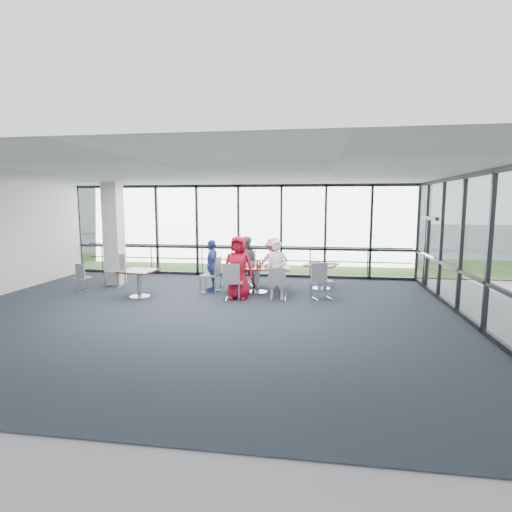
# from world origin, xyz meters

# --- Properties ---
(floor) EXTENTS (12.00, 10.00, 0.02)m
(floor) POSITION_xyz_m (0.00, 0.00, -0.01)
(floor) COLOR #202831
(floor) RESTS_ON ground
(ceiling) EXTENTS (12.00, 10.00, 0.04)m
(ceiling) POSITION_xyz_m (0.00, 0.00, 3.20)
(ceiling) COLOR silver
(ceiling) RESTS_ON ground
(wall_front) EXTENTS (12.00, 0.10, 3.20)m
(wall_front) POSITION_xyz_m (0.00, -5.00, 1.60)
(wall_front) COLOR silver
(wall_front) RESTS_ON ground
(curtain_wall_back) EXTENTS (12.00, 0.10, 3.20)m
(curtain_wall_back) POSITION_xyz_m (0.00, 5.00, 1.60)
(curtain_wall_back) COLOR white
(curtain_wall_back) RESTS_ON ground
(curtain_wall_right) EXTENTS (0.10, 10.00, 3.20)m
(curtain_wall_right) POSITION_xyz_m (6.00, 0.00, 1.60)
(curtain_wall_right) COLOR white
(curtain_wall_right) RESTS_ON ground
(exit_door) EXTENTS (0.12, 1.60, 2.10)m
(exit_door) POSITION_xyz_m (6.00, 3.75, 1.05)
(exit_door) COLOR black
(exit_door) RESTS_ON ground
(structural_column) EXTENTS (0.50, 0.50, 3.20)m
(structural_column) POSITION_xyz_m (-3.60, 3.00, 1.60)
(structural_column) COLOR silver
(structural_column) RESTS_ON ground
(apron) EXTENTS (80.00, 70.00, 0.02)m
(apron) POSITION_xyz_m (0.00, 10.00, -0.02)
(apron) COLOR slate
(apron) RESTS_ON ground
(grass_strip) EXTENTS (80.00, 5.00, 0.01)m
(grass_strip) POSITION_xyz_m (0.00, 8.00, 0.01)
(grass_strip) COLOR #315B24
(grass_strip) RESTS_ON ground
(hangar_main) EXTENTS (24.00, 10.00, 6.00)m
(hangar_main) POSITION_xyz_m (4.00, 32.00, 3.00)
(hangar_main) COLOR silver
(hangar_main) RESTS_ON ground
(hangar_aux) EXTENTS (10.00, 6.00, 4.00)m
(hangar_aux) POSITION_xyz_m (-18.00, 28.00, 2.00)
(hangar_aux) COLOR silver
(hangar_aux) RESTS_ON ground
(guard_rail) EXTENTS (12.00, 0.06, 0.06)m
(guard_rail) POSITION_xyz_m (0.00, 5.60, 0.50)
(guard_rail) COLOR #2D2D33
(guard_rail) RESTS_ON ground
(main_table) EXTENTS (1.92, 1.16, 0.75)m
(main_table) POSITION_xyz_m (1.05, 2.44, 0.62)
(main_table) COLOR #371411
(main_table) RESTS_ON ground
(side_table_left) EXTENTS (0.99, 0.99, 0.75)m
(side_table_left) POSITION_xyz_m (-2.06, 1.39, 0.64)
(side_table_left) COLOR #371411
(side_table_left) RESTS_ON ground
(side_table_right) EXTENTS (1.08, 1.08, 0.75)m
(side_table_right) POSITION_xyz_m (2.86, 3.22, 0.63)
(side_table_right) COLOR #371411
(side_table_right) RESTS_ON ground
(diner_near_left) EXTENTS (0.84, 0.55, 1.70)m
(diner_near_left) POSITION_xyz_m (0.65, 1.60, 0.85)
(diner_near_left) COLOR #B10D23
(diner_near_left) RESTS_ON ground
(diner_near_right) EXTENTS (0.59, 0.44, 1.58)m
(diner_near_right) POSITION_xyz_m (1.68, 1.76, 0.79)
(diner_near_right) COLOR white
(diner_near_right) RESTS_ON ground
(diner_far_left) EXTENTS (0.83, 0.60, 1.56)m
(diner_far_left) POSITION_xyz_m (0.57, 3.18, 0.78)
(diner_far_left) COLOR slate
(diner_far_left) RESTS_ON ground
(diner_far_right) EXTENTS (1.00, 0.57, 1.50)m
(diner_far_right) POSITION_xyz_m (1.41, 3.31, 0.75)
(diner_far_right) COLOR #D27A84
(diner_far_right) RESTS_ON ground
(diner_end) EXTENTS (0.74, 1.00, 1.52)m
(diner_end) POSITION_xyz_m (-0.26, 2.33, 0.76)
(diner_end) COLOR #334898
(diner_end) RESTS_ON ground
(chair_main_nl) EXTENTS (0.54, 0.54, 0.97)m
(chair_main_nl) POSITION_xyz_m (0.56, 1.48, 0.48)
(chair_main_nl) COLOR gray
(chair_main_nl) RESTS_ON ground
(chair_main_nr) EXTENTS (0.45, 0.45, 0.87)m
(chair_main_nr) POSITION_xyz_m (1.73, 1.64, 0.44)
(chair_main_nr) COLOR gray
(chair_main_nr) RESTS_ON ground
(chair_main_fl) EXTENTS (0.59, 0.59, 0.95)m
(chair_main_fl) POSITION_xyz_m (0.53, 3.29, 0.47)
(chair_main_fl) COLOR gray
(chair_main_fl) RESTS_ON ground
(chair_main_fr) EXTENTS (0.45, 0.45, 0.84)m
(chair_main_fr) POSITION_xyz_m (1.50, 3.45, 0.42)
(chair_main_fr) COLOR gray
(chair_main_fr) RESTS_ON ground
(chair_main_end) EXTENTS (0.54, 0.54, 0.98)m
(chair_main_end) POSITION_xyz_m (-0.31, 2.31, 0.49)
(chair_main_end) COLOR gray
(chair_main_end) RESTS_ON ground
(chair_spare_la) EXTENTS (0.50, 0.50, 0.80)m
(chair_spare_la) POSITION_xyz_m (-4.06, 1.87, 0.40)
(chair_spare_la) COLOR gray
(chair_spare_la) RESTS_ON ground
(chair_spare_lb) EXTENTS (0.49, 0.49, 0.96)m
(chair_spare_lb) POSITION_xyz_m (-3.40, 2.58, 0.48)
(chair_spare_lb) COLOR gray
(chair_spare_lb) RESTS_ON ground
(chair_spare_r) EXTENTS (0.63, 0.63, 0.98)m
(chair_spare_r) POSITION_xyz_m (2.88, 1.90, 0.49)
(chair_spare_r) COLOR gray
(chair_spare_r) RESTS_ON ground
(plate_nl) EXTENTS (0.28, 0.28, 0.01)m
(plate_nl) POSITION_xyz_m (0.60, 2.06, 0.76)
(plate_nl) COLOR white
(plate_nl) RESTS_ON main_table
(plate_nr) EXTENTS (0.25, 0.25, 0.01)m
(plate_nr) POSITION_xyz_m (1.64, 2.20, 0.76)
(plate_nr) COLOR white
(plate_nr) RESTS_ON main_table
(plate_fl) EXTENTS (0.24, 0.24, 0.01)m
(plate_fl) POSITION_xyz_m (0.55, 2.75, 0.76)
(plate_fl) COLOR white
(plate_fl) RESTS_ON main_table
(plate_fr) EXTENTS (0.24, 0.24, 0.01)m
(plate_fr) POSITION_xyz_m (1.50, 2.85, 0.76)
(plate_fr) COLOR white
(plate_fr) RESTS_ON main_table
(plate_end) EXTENTS (0.28, 0.28, 0.01)m
(plate_end) POSITION_xyz_m (0.27, 2.42, 0.76)
(plate_end) COLOR white
(plate_end) RESTS_ON main_table
(tumbler_a) EXTENTS (0.08, 0.08, 0.15)m
(tumbler_a) POSITION_xyz_m (0.82, 2.20, 0.83)
(tumbler_a) COLOR white
(tumbler_a) RESTS_ON main_table
(tumbler_b) EXTENTS (0.07, 0.07, 0.14)m
(tumbler_b) POSITION_xyz_m (1.37, 2.25, 0.82)
(tumbler_b) COLOR white
(tumbler_b) RESTS_ON main_table
(tumbler_c) EXTENTS (0.06, 0.06, 0.13)m
(tumbler_c) POSITION_xyz_m (1.07, 2.68, 0.81)
(tumbler_c) COLOR white
(tumbler_c) RESTS_ON main_table
(tumbler_d) EXTENTS (0.08, 0.08, 0.15)m
(tumbler_d) POSITION_xyz_m (0.43, 2.29, 0.83)
(tumbler_d) COLOR white
(tumbler_d) RESTS_ON main_table
(menu_a) EXTENTS (0.29, 0.21, 0.00)m
(menu_a) POSITION_xyz_m (0.93, 2.04, 0.75)
(menu_a) COLOR silver
(menu_a) RESTS_ON main_table
(menu_b) EXTENTS (0.32, 0.26, 0.00)m
(menu_b) POSITION_xyz_m (1.82, 2.20, 0.75)
(menu_b) COLOR silver
(menu_b) RESTS_ON main_table
(menu_c) EXTENTS (0.32, 0.27, 0.00)m
(menu_c) POSITION_xyz_m (1.16, 2.83, 0.75)
(menu_c) COLOR silver
(menu_c) RESTS_ON main_table
(condiment_caddy) EXTENTS (0.10, 0.07, 0.04)m
(condiment_caddy) POSITION_xyz_m (1.11, 2.48, 0.77)
(condiment_caddy) COLOR black
(condiment_caddy) RESTS_ON main_table
(ketchup_bottle) EXTENTS (0.06, 0.06, 0.18)m
(ketchup_bottle) POSITION_xyz_m (1.03, 2.48, 0.84)
(ketchup_bottle) COLOR #981609
(ketchup_bottle) RESTS_ON main_table
(green_bottle) EXTENTS (0.05, 0.05, 0.20)m
(green_bottle) POSITION_xyz_m (1.12, 2.44, 0.85)
(green_bottle) COLOR #177031
(green_bottle) RESTS_ON main_table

